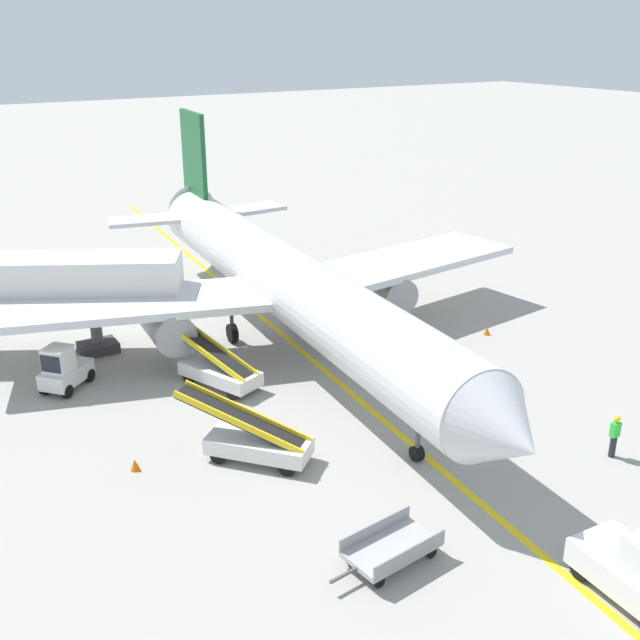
{
  "coord_description": "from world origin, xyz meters",
  "views": [
    {
      "loc": [
        -15.55,
        -20.09,
        14.84
      ],
      "look_at": [
        0.86,
        7.05,
        2.5
      ],
      "focal_mm": 42.4,
      "sensor_mm": 36.0,
      "label": 1
    }
  ],
  "objects_px": {
    "airliner": "(283,279)",
    "belt_loader_forward_hold": "(256,441)",
    "jet_bridge": "(23,284)",
    "baggage_cart_loaded": "(392,548)",
    "safety_cone_nose_left": "(487,331)",
    "safety_cone_nose_right": "(135,465)",
    "baggage_tug_near_wing": "(64,370)",
    "ground_crew_marshaller": "(615,435)",
    "belt_loader_aft_hold": "(218,369)"
  },
  "relations": [
    {
      "from": "jet_bridge",
      "to": "safety_cone_nose_left",
      "type": "distance_m",
      "value": 22.96
    },
    {
      "from": "safety_cone_nose_left",
      "to": "airliner",
      "type": "bearing_deg",
      "value": 156.0
    },
    {
      "from": "jet_bridge",
      "to": "belt_loader_forward_hold",
      "type": "distance_m",
      "value": 15.38
    },
    {
      "from": "baggage_cart_loaded",
      "to": "safety_cone_nose_left",
      "type": "height_order",
      "value": "baggage_cart_loaded"
    },
    {
      "from": "ground_crew_marshaller",
      "to": "safety_cone_nose_right",
      "type": "relative_size",
      "value": 3.86
    },
    {
      "from": "baggage_tug_near_wing",
      "to": "safety_cone_nose_right",
      "type": "height_order",
      "value": "baggage_tug_near_wing"
    },
    {
      "from": "airliner",
      "to": "safety_cone_nose_right",
      "type": "xyz_separation_m",
      "value": [
        -10.08,
        -7.33,
        -3.2
      ]
    },
    {
      "from": "baggage_tug_near_wing",
      "to": "safety_cone_nose_right",
      "type": "relative_size",
      "value": 6.04
    },
    {
      "from": "ground_crew_marshaller",
      "to": "jet_bridge",
      "type": "bearing_deg",
      "value": 127.91
    },
    {
      "from": "belt_loader_forward_hold",
      "to": "belt_loader_aft_hold",
      "type": "relative_size",
      "value": 0.9
    },
    {
      "from": "airliner",
      "to": "baggage_tug_near_wing",
      "type": "distance_m",
      "value": 10.9
    },
    {
      "from": "jet_bridge",
      "to": "airliner",
      "type": "bearing_deg",
      "value": -26.05
    },
    {
      "from": "safety_cone_nose_left",
      "to": "safety_cone_nose_right",
      "type": "distance_m",
      "value": 19.9
    },
    {
      "from": "airliner",
      "to": "baggage_cart_loaded",
      "type": "distance_m",
      "value": 17.15
    },
    {
      "from": "belt_loader_forward_hold",
      "to": "ground_crew_marshaller",
      "type": "relative_size",
      "value": 2.7
    },
    {
      "from": "airliner",
      "to": "ground_crew_marshaller",
      "type": "xyz_separation_m",
      "value": [
        5.3,
        -15.55,
        -2.51
      ]
    },
    {
      "from": "safety_cone_nose_right",
      "to": "belt_loader_aft_hold",
      "type": "bearing_deg",
      "value": 41.72
    },
    {
      "from": "jet_bridge",
      "to": "baggage_tug_near_wing",
      "type": "relative_size",
      "value": 4.71
    },
    {
      "from": "airliner",
      "to": "baggage_cart_loaded",
      "type": "xyz_separation_m",
      "value": [
        -5.15,
        -16.09,
        -2.95
      ]
    },
    {
      "from": "baggage_tug_near_wing",
      "to": "baggage_cart_loaded",
      "type": "xyz_separation_m",
      "value": [
        5.44,
        -16.66,
        -0.46
      ]
    },
    {
      "from": "airliner",
      "to": "jet_bridge",
      "type": "distance_m",
      "value": 12.23
    },
    {
      "from": "airliner",
      "to": "baggage_cart_loaded",
      "type": "relative_size",
      "value": 9.24
    },
    {
      "from": "airliner",
      "to": "belt_loader_forward_hold",
      "type": "bearing_deg",
      "value": -124.09
    },
    {
      "from": "baggage_cart_loaded",
      "to": "jet_bridge",
      "type": "bearing_deg",
      "value": 105.2
    },
    {
      "from": "jet_bridge",
      "to": "belt_loader_aft_hold",
      "type": "xyz_separation_m",
      "value": [
        6.3,
        -7.89,
        -2.77
      ]
    },
    {
      "from": "belt_loader_forward_hold",
      "to": "jet_bridge",
      "type": "bearing_deg",
      "value": 109.08
    },
    {
      "from": "airliner",
      "to": "baggage_tug_near_wing",
      "type": "bearing_deg",
      "value": 176.95
    },
    {
      "from": "safety_cone_nose_left",
      "to": "baggage_tug_near_wing",
      "type": "bearing_deg",
      "value": 166.53
    },
    {
      "from": "baggage_tug_near_wing",
      "to": "jet_bridge",
      "type": "bearing_deg",
      "value": 94.68
    },
    {
      "from": "belt_loader_forward_hold",
      "to": "belt_loader_aft_hold",
      "type": "height_order",
      "value": "same"
    },
    {
      "from": "airliner",
      "to": "belt_loader_forward_hold",
      "type": "distance_m",
      "value": 11.1
    },
    {
      "from": "baggage_cart_loaded",
      "to": "safety_cone_nose_right",
      "type": "bearing_deg",
      "value": 119.34
    },
    {
      "from": "belt_loader_forward_hold",
      "to": "belt_loader_aft_hold",
      "type": "distance_m",
      "value": 6.55
    },
    {
      "from": "airliner",
      "to": "belt_loader_forward_hold",
      "type": "xyz_separation_m",
      "value": [
        -6.04,
        -8.92,
        -2.64
      ]
    },
    {
      "from": "airliner",
      "to": "jet_bridge",
      "type": "xyz_separation_m",
      "value": [
        -10.99,
        5.37,
        0.12
      ]
    },
    {
      "from": "jet_bridge",
      "to": "belt_loader_aft_hold",
      "type": "bearing_deg",
      "value": -51.37
    },
    {
      "from": "safety_cone_nose_left",
      "to": "ground_crew_marshaller",
      "type": "bearing_deg",
      "value": -110.78
    },
    {
      "from": "belt_loader_forward_hold",
      "to": "safety_cone_nose_left",
      "type": "distance_m",
      "value": 16.31
    },
    {
      "from": "jet_bridge",
      "to": "safety_cone_nose_right",
      "type": "distance_m",
      "value": 13.16
    },
    {
      "from": "airliner",
      "to": "belt_loader_forward_hold",
      "type": "height_order",
      "value": "airliner"
    },
    {
      "from": "baggage_tug_near_wing",
      "to": "safety_cone_nose_left",
      "type": "xyz_separation_m",
      "value": [
        20.18,
        -4.83,
        -0.71
      ]
    },
    {
      "from": "ground_crew_marshaller",
      "to": "airliner",
      "type": "bearing_deg",
      "value": 108.84
    },
    {
      "from": "jet_bridge",
      "to": "baggage_cart_loaded",
      "type": "xyz_separation_m",
      "value": [
        5.83,
        -21.46,
        -3.07
      ]
    },
    {
      "from": "belt_loader_aft_hold",
      "to": "safety_cone_nose_left",
      "type": "height_order",
      "value": "belt_loader_aft_hold"
    },
    {
      "from": "belt_loader_aft_hold",
      "to": "safety_cone_nose_right",
      "type": "height_order",
      "value": "belt_loader_aft_hold"
    },
    {
      "from": "safety_cone_nose_right",
      "to": "baggage_tug_near_wing",
      "type": "bearing_deg",
      "value": 93.71
    },
    {
      "from": "jet_bridge",
      "to": "ground_crew_marshaller",
      "type": "bearing_deg",
      "value": -52.09
    },
    {
      "from": "baggage_cart_loaded",
      "to": "safety_cone_nose_left",
      "type": "bearing_deg",
      "value": 38.74
    },
    {
      "from": "belt_loader_forward_hold",
      "to": "baggage_cart_loaded",
      "type": "bearing_deg",
      "value": -82.95
    },
    {
      "from": "jet_bridge",
      "to": "ground_crew_marshaller",
      "type": "distance_m",
      "value": 26.64
    }
  ]
}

